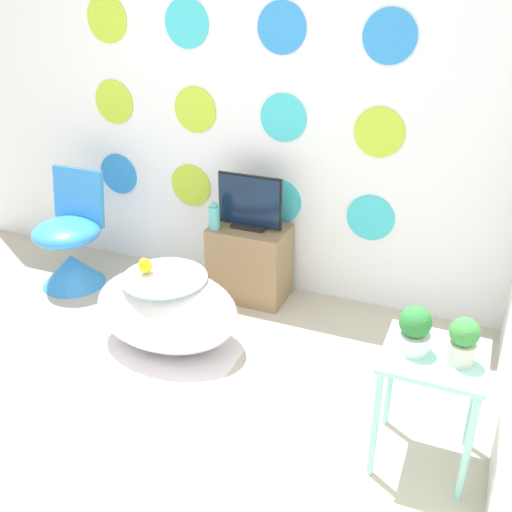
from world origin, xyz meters
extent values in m
plane|color=#BCB29E|center=(0.00, 0.00, 0.00)|extent=(12.00, 12.00, 0.00)
cube|color=white|center=(0.00, 1.81, 1.30)|extent=(4.48, 0.04, 2.60)
cylinder|color=#2D8CE0|center=(-0.91, 1.79, 0.65)|extent=(0.29, 0.01, 0.29)
cylinder|color=#B2D633|center=(-0.34, 1.79, 0.64)|extent=(0.29, 0.01, 0.29)
cylinder|color=#3DC6D6|center=(0.30, 1.79, 0.62)|extent=(0.29, 0.01, 0.29)
cylinder|color=#3DC6D6|center=(0.89, 1.79, 0.60)|extent=(0.29, 0.01, 0.29)
cylinder|color=#B2D633|center=(-0.89, 1.79, 1.15)|extent=(0.29, 0.01, 0.29)
cylinder|color=#B2D633|center=(-0.28, 1.79, 1.15)|extent=(0.29, 0.01, 0.29)
cylinder|color=#3DC6D6|center=(0.31, 1.79, 1.16)|extent=(0.29, 0.01, 0.29)
cylinder|color=#B2D633|center=(0.90, 1.79, 1.13)|extent=(0.29, 0.01, 0.29)
cylinder|color=#B2D633|center=(-0.88, 1.79, 1.67)|extent=(0.29, 0.01, 0.29)
cylinder|color=#3DC6D6|center=(-0.31, 1.79, 1.67)|extent=(0.29, 0.01, 0.29)
cylinder|color=#2D8CE0|center=(0.29, 1.79, 1.66)|extent=(0.29, 0.01, 0.29)
cylinder|color=#2D8CE0|center=(0.90, 1.79, 1.65)|extent=(0.29, 0.01, 0.29)
cube|color=silver|center=(-0.11, 0.78, 0.00)|extent=(1.00, 0.85, 0.01)
ellipsoid|color=white|center=(-0.05, 0.92, 0.23)|extent=(0.85, 0.58, 0.45)
cylinder|color=#B2DBEA|center=(-0.05, 0.92, 0.43)|extent=(0.48, 0.48, 0.01)
sphere|color=yellow|center=(-0.16, 0.90, 0.49)|extent=(0.08, 0.08, 0.08)
sphere|color=yellow|center=(-0.16, 0.89, 0.52)|extent=(0.05, 0.05, 0.05)
cone|color=orange|center=(-0.16, 0.86, 0.52)|extent=(0.02, 0.02, 0.02)
cone|color=#338CE0|center=(-1.01, 1.29, 0.11)|extent=(0.43, 0.43, 0.21)
ellipsoid|color=#338CE0|center=(-1.01, 1.29, 0.39)|extent=(0.45, 0.45, 0.16)
cube|color=#338CE0|center=(-1.01, 1.45, 0.58)|extent=(0.38, 0.09, 0.38)
cube|color=#8E704C|center=(0.17, 1.60, 0.25)|extent=(0.49, 0.33, 0.49)
cube|color=white|center=(0.17, 1.44, 0.34)|extent=(0.42, 0.01, 0.14)
cube|color=black|center=(0.17, 1.60, 0.50)|extent=(0.22, 0.12, 0.02)
cube|color=black|center=(0.17, 1.61, 0.67)|extent=(0.42, 0.01, 0.34)
cube|color=#0F1E38|center=(0.17, 1.60, 0.67)|extent=(0.40, 0.01, 0.32)
cylinder|color=#51B2AD|center=(-0.02, 1.49, 0.57)|extent=(0.07, 0.07, 0.15)
cylinder|color=#51B2AD|center=(-0.02, 1.49, 0.65)|extent=(0.04, 0.04, 0.02)
cube|color=#99E0D8|center=(1.44, 0.55, 0.56)|extent=(0.42, 0.39, 0.02)
cylinder|color=#99E0D8|center=(1.25, 0.38, 0.27)|extent=(0.03, 0.03, 0.55)
cylinder|color=#99E0D8|center=(1.62, 0.38, 0.27)|extent=(0.03, 0.03, 0.55)
cylinder|color=#99E0D8|center=(1.25, 0.72, 0.27)|extent=(0.03, 0.03, 0.55)
cylinder|color=#99E0D8|center=(1.62, 0.72, 0.27)|extent=(0.03, 0.03, 0.55)
cylinder|color=white|center=(1.34, 0.55, 0.61)|extent=(0.14, 0.14, 0.08)
sphere|color=#2D7A38|center=(1.34, 0.55, 0.71)|extent=(0.13, 0.13, 0.13)
cylinder|color=beige|center=(1.53, 0.54, 0.62)|extent=(0.11, 0.11, 0.09)
sphere|color=#3D8E42|center=(1.53, 0.54, 0.71)|extent=(0.12, 0.12, 0.12)
camera|label=1|loc=(1.52, -1.58, 2.03)|focal=42.00mm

